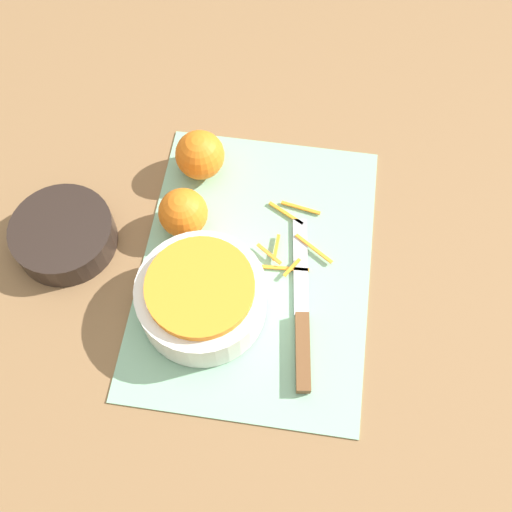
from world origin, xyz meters
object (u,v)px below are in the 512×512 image
(bowl_speckled, at_px, (202,297))
(bowl_dark, at_px, (64,234))
(knife, at_px, (302,331))
(orange_left, at_px, (183,213))
(orange_right, at_px, (200,155))

(bowl_speckled, relative_size, bowl_dark, 1.18)
(knife, relative_size, orange_left, 3.66)
(orange_right, bearing_deg, bowl_dark, 131.22)
(bowl_speckled, height_order, bowl_dark, bowl_speckled)
(bowl_speckled, xyz_separation_m, bowl_dark, (0.08, 0.23, -0.02))
(bowl_speckled, xyz_separation_m, knife, (-0.02, -0.15, -0.03))
(orange_left, bearing_deg, bowl_speckled, -157.94)
(bowl_dark, height_order, knife, bowl_dark)
(orange_left, bearing_deg, knife, -126.97)
(bowl_speckled, bearing_deg, bowl_dark, 70.74)
(bowl_dark, distance_m, orange_left, 0.19)
(orange_right, bearing_deg, orange_left, 177.06)
(knife, bearing_deg, bowl_dark, 67.94)
(knife, distance_m, orange_right, 0.33)
(orange_left, relative_size, orange_right, 0.96)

